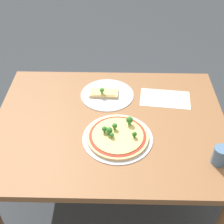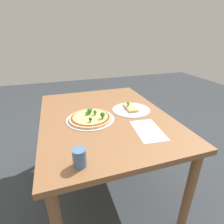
{
  "view_description": "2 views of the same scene",
  "coord_description": "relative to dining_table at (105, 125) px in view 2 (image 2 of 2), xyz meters",
  "views": [
    {
      "loc": [
        -0.04,
        1.23,
        1.85
      ],
      "look_at": [
        -0.01,
        -0.06,
        0.75
      ],
      "focal_mm": 50.0,
      "sensor_mm": 36.0,
      "label": 1
    },
    {
      "loc": [
        -1.19,
        0.33,
        1.32
      ],
      "look_at": [
        -0.01,
        -0.06,
        0.75
      ],
      "focal_mm": 28.0,
      "sensor_mm": 36.0,
      "label": 2
    }
  ],
  "objects": [
    {
      "name": "pizza_tray_slice",
      "position": [
        0.03,
        -0.24,
        0.09
      ],
      "size": [
        0.31,
        0.31,
        0.06
      ],
      "color": "#B7B7BC",
      "rests_on": "dining_table"
    },
    {
      "name": "dining_table",
      "position": [
        0.0,
        0.0,
        0.0
      ],
      "size": [
        1.24,
        0.95,
        0.73
      ],
      "color": "brown",
      "rests_on": "ground_plane"
    },
    {
      "name": "drinking_cup",
      "position": [
        -0.51,
        0.27,
        0.13
      ],
      "size": [
        0.07,
        0.07,
        0.09
      ],
      "primitive_type": "cylinder",
      "color": "#4C7099",
      "rests_on": "dining_table"
    },
    {
      "name": "ground_plane",
      "position": [
        0.0,
        0.0,
        -0.64
      ],
      "size": [
        8.0,
        8.0,
        0.0
      ],
      "primitive_type": "plane",
      "color": "#33383D"
    },
    {
      "name": "pizza_tray_whole",
      "position": [
        -0.04,
        0.12,
        0.1
      ],
      "size": [
        0.36,
        0.36,
        0.07
      ],
      "color": "#B7B7BC",
      "rests_on": "dining_table"
    },
    {
      "name": "paper_menu",
      "position": [
        -0.32,
        -0.21,
        0.09
      ],
      "size": [
        0.3,
        0.2,
        0.0
      ],
      "primitive_type": "cube",
      "rotation": [
        0.0,
        0.0,
        -0.11
      ],
      "color": "white",
      "rests_on": "dining_table"
    }
  ]
}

